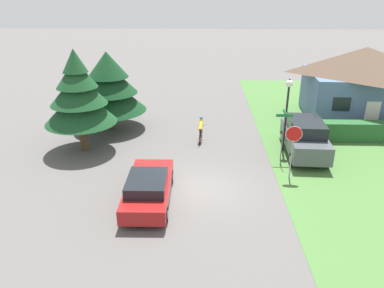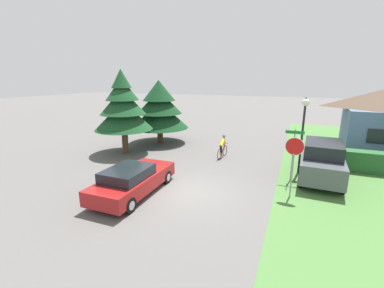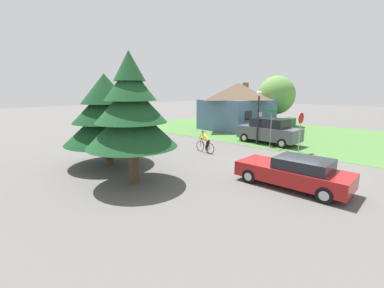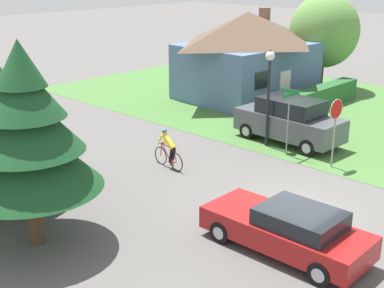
{
  "view_description": "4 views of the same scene",
  "coord_description": "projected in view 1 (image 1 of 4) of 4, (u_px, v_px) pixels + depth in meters",
  "views": [
    {
      "loc": [
        0.02,
        -15.48,
        8.89
      ],
      "look_at": [
        -0.52,
        3.28,
        0.9
      ],
      "focal_mm": 35.0,
      "sensor_mm": 36.0,
      "label": 1
    },
    {
      "loc": [
        4.36,
        -10.31,
        5.19
      ],
      "look_at": [
        -1.55,
        4.07,
        1.22
      ],
      "focal_mm": 24.0,
      "sensor_mm": 36.0,
      "label": 2
    },
    {
      "loc": [
        -13.13,
        -5.33,
        4.17
      ],
      "look_at": [
        -1.9,
        5.35,
        0.94
      ],
      "focal_mm": 24.0,
      "sensor_mm": 36.0,
      "label": 3
    },
    {
      "loc": [
        -13.71,
        -8.33,
        7.65
      ],
      "look_at": [
        0.32,
        4.95,
        1.09
      ],
      "focal_mm": 50.0,
      "sensor_mm": 36.0,
      "label": 4
    }
  ],
  "objects": [
    {
      "name": "ground_plane",
      "position": [
        201.0,
        189.0,
        17.72
      ],
      "size": [
        140.0,
        140.0,
        0.0
      ],
      "primitive_type": "plane",
      "color": "#5B5956"
    },
    {
      "name": "hedge_row",
      "position": [
        371.0,
        131.0,
        22.98
      ],
      "size": [
        9.86,
        0.9,
        1.2
      ],
      "primitive_type": "cube",
      "color": "#285B2D",
      "rests_on": "ground"
    },
    {
      "name": "street_name_sign",
      "position": [
        284.0,
        127.0,
        19.89
      ],
      "size": [
        0.9,
        0.9,
        2.82
      ],
      "color": "gray",
      "rests_on": "ground"
    },
    {
      "name": "cottage_house",
      "position": [
        361.0,
        82.0,
        26.37
      ],
      "size": [
        8.14,
        6.58,
        5.09
      ],
      "rotation": [
        0.0,
        0.0,
        -0.06
      ],
      "color": "slate",
      "rests_on": "ground"
    },
    {
      "name": "cyclist",
      "position": [
        201.0,
        130.0,
        22.81
      ],
      "size": [
        0.44,
        1.73,
        1.56
      ],
      "rotation": [
        0.0,
        0.0,
        1.47
      ],
      "color": "black",
      "rests_on": "ground"
    },
    {
      "name": "parked_suv_right",
      "position": [
        305.0,
        137.0,
        21.0
      ],
      "size": [
        2.21,
        4.92,
        2.03
      ],
      "rotation": [
        0.0,
        0.0,
        1.53
      ],
      "color": "#4C5156",
      "rests_on": "ground"
    },
    {
      "name": "conifer_tall_far",
      "position": [
        109.0,
        86.0,
        24.12
      ],
      "size": [
        4.69,
        4.69,
        5.09
      ],
      "color": "#4C3823",
      "rests_on": "ground"
    },
    {
      "name": "sedan_left_lane",
      "position": [
        148.0,
        188.0,
        16.41
      ],
      "size": [
        1.99,
        4.75,
        1.37
      ],
      "rotation": [
        0.0,
        0.0,
        1.58
      ],
      "color": "maroon",
      "rests_on": "ground"
    },
    {
      "name": "street_lamp",
      "position": [
        288.0,
        99.0,
        20.63
      ],
      "size": [
        0.39,
        0.39,
        4.25
      ],
      "color": "black",
      "rests_on": "ground"
    },
    {
      "name": "stop_sign",
      "position": [
        293.0,
        141.0,
        17.95
      ],
      "size": [
        0.79,
        0.1,
        2.75
      ],
      "rotation": [
        0.0,
        0.0,
        3.04
      ],
      "color": "gray",
      "rests_on": "ground"
    },
    {
      "name": "conifer_tall_near",
      "position": [
        78.0,
        95.0,
        20.59
      ],
      "size": [
        4.01,
        4.01,
        5.83
      ],
      "color": "#4C3823",
      "rests_on": "ground"
    }
  ]
}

